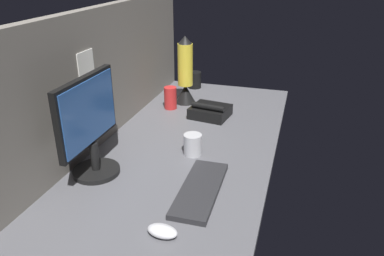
% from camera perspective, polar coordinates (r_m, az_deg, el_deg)
% --- Properties ---
extents(ground_plane, '(1.80, 0.80, 0.03)m').
position_cam_1_polar(ground_plane, '(1.66, -1.51, -3.18)').
color(ground_plane, '#515156').
extents(cubicle_wall_back, '(1.80, 0.06, 0.58)m').
position_cam_1_polar(cubicle_wall_back, '(1.70, -13.85, 7.74)').
color(cubicle_wall_back, slate).
rests_on(cubicle_wall_back, ground_plane).
extents(monitor, '(0.36, 0.18, 0.38)m').
position_cam_1_polar(monitor, '(1.41, -15.39, 0.61)').
color(monitor, black).
rests_on(monitor, ground_plane).
extents(keyboard, '(0.37, 0.14, 0.02)m').
position_cam_1_polar(keyboard, '(1.34, 1.28, -9.30)').
color(keyboard, '#262628').
rests_on(keyboard, ground_plane).
extents(mouse, '(0.06, 0.10, 0.03)m').
position_cam_1_polar(mouse, '(1.16, -4.54, -15.41)').
color(mouse, silver).
rests_on(mouse, ground_plane).
extents(mug_steel, '(0.08, 0.08, 0.09)m').
position_cam_1_polar(mug_steel, '(1.57, 0.11, -2.54)').
color(mug_steel, '#B2B2B7').
rests_on(mug_steel, ground_plane).
extents(mug_red_plastic, '(0.07, 0.07, 0.12)m').
position_cam_1_polar(mug_red_plastic, '(2.05, -3.31, 4.61)').
color(mug_red_plastic, red).
rests_on(mug_red_plastic, ground_plane).
extents(mug_black_travel, '(0.08, 0.08, 0.10)m').
position_cam_1_polar(mug_black_travel, '(2.40, 0.40, 7.36)').
color(mug_black_travel, black).
rests_on(mug_black_travel, ground_plane).
extents(lava_lamp, '(0.12, 0.12, 0.38)m').
position_cam_1_polar(lava_lamp, '(2.11, -1.03, 7.99)').
color(lava_lamp, black).
rests_on(lava_lamp, ground_plane).
extents(desk_phone, '(0.20, 0.21, 0.09)m').
position_cam_1_polar(desk_phone, '(1.95, 2.77, 2.58)').
color(desk_phone, black).
rests_on(desk_phone, ground_plane).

